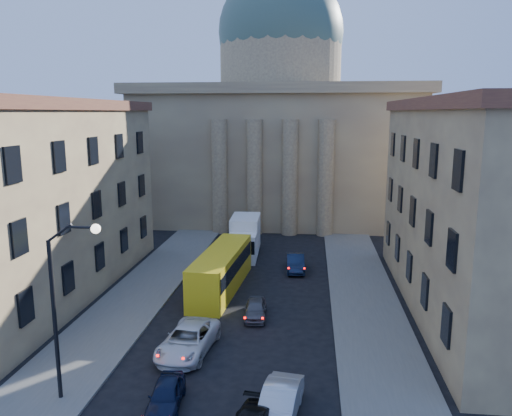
{
  "coord_description": "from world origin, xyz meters",
  "views": [
    {
      "loc": [
        4.37,
        -12.87,
        13.74
      ],
      "look_at": [
        1.03,
        17.19,
        7.93
      ],
      "focal_mm": 35.0,
      "sensor_mm": 36.0,
      "label": 1
    }
  ],
  "objects_px": {
    "street_lamp": "(64,297)",
    "city_bus": "(222,269)",
    "car_right_near": "(279,404)",
    "box_truck": "(245,238)",
    "car_left_near": "(166,395)"
  },
  "relations": [
    {
      "from": "street_lamp",
      "to": "city_bus",
      "type": "xyz_separation_m",
      "value": [
        4.52,
        16.06,
        -3.59
      ]
    },
    {
      "from": "car_right_near",
      "to": "street_lamp",
      "type": "bearing_deg",
      "value": -174.1
    },
    {
      "from": "street_lamp",
      "to": "box_truck",
      "type": "height_order",
      "value": "street_lamp"
    },
    {
      "from": "street_lamp",
      "to": "car_right_near",
      "type": "height_order",
      "value": "street_lamp"
    },
    {
      "from": "car_left_near",
      "to": "city_bus",
      "type": "bearing_deg",
      "value": 85.29
    },
    {
      "from": "street_lamp",
      "to": "car_left_near",
      "type": "bearing_deg",
      "value": -0.51
    },
    {
      "from": "car_left_near",
      "to": "car_right_near",
      "type": "height_order",
      "value": "car_right_near"
    },
    {
      "from": "box_truck",
      "to": "car_left_near",
      "type": "bearing_deg",
      "value": -92.91
    },
    {
      "from": "car_right_near",
      "to": "box_truck",
      "type": "xyz_separation_m",
      "value": [
        -5.09,
        26.09,
        0.99
      ]
    },
    {
      "from": "car_left_near",
      "to": "city_bus",
      "type": "distance_m",
      "value": 16.14
    },
    {
      "from": "street_lamp",
      "to": "car_right_near",
      "type": "distance_m",
      "value": 11.11
    },
    {
      "from": "street_lamp",
      "to": "city_bus",
      "type": "height_order",
      "value": "street_lamp"
    },
    {
      "from": "car_left_near",
      "to": "box_truck",
      "type": "height_order",
      "value": "box_truck"
    },
    {
      "from": "car_left_near",
      "to": "car_right_near",
      "type": "relative_size",
      "value": 0.82
    },
    {
      "from": "car_left_near",
      "to": "box_truck",
      "type": "relative_size",
      "value": 0.55
    }
  ]
}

